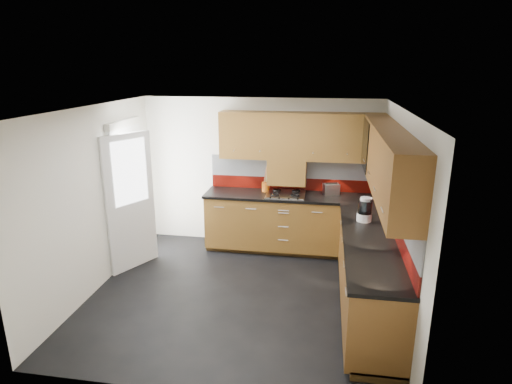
% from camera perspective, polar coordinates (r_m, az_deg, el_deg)
% --- Properties ---
extents(room, '(4.00, 3.80, 2.64)m').
position_cam_1_polar(room, '(5.17, -2.46, 1.05)').
color(room, black).
extents(base_cabinets, '(2.70, 3.20, 0.95)m').
position_cam_1_polar(base_cabinets, '(6.11, 8.99, -7.24)').
color(base_cabinets, brown).
rests_on(base_cabinets, room).
extents(countertop, '(2.72, 3.22, 0.04)m').
position_cam_1_polar(countertop, '(5.92, 9.07, -3.01)').
color(countertop, black).
rests_on(countertop, base_cabinets).
extents(backsplash, '(2.70, 3.20, 0.54)m').
position_cam_1_polar(backsplash, '(6.05, 11.32, 0.19)').
color(backsplash, maroon).
rests_on(backsplash, countertop).
extents(upper_cabinets, '(2.50, 3.20, 0.72)m').
position_cam_1_polar(upper_cabinets, '(5.76, 11.24, 5.81)').
color(upper_cabinets, brown).
rests_on(upper_cabinets, room).
extents(extractor_hood, '(0.60, 0.33, 0.40)m').
position_cam_1_polar(extractor_hood, '(6.73, 4.15, 2.77)').
color(extractor_hood, brown).
rests_on(extractor_hood, room).
extents(glass_cabinet, '(0.32, 0.80, 0.66)m').
position_cam_1_polar(glass_cabinet, '(6.07, 15.75, 6.31)').
color(glass_cabinet, black).
rests_on(glass_cabinet, room).
extents(back_door, '(0.42, 1.19, 2.04)m').
position_cam_1_polar(back_door, '(6.55, -16.47, -0.51)').
color(back_door, white).
rests_on(back_door, room).
extents(gas_hob, '(0.60, 0.53, 0.05)m').
position_cam_1_polar(gas_hob, '(6.66, 3.96, -0.29)').
color(gas_hob, silver).
rests_on(gas_hob, countertop).
extents(utensil_pot, '(0.12, 0.12, 0.42)m').
position_cam_1_polar(utensil_pot, '(6.82, 1.29, 0.87)').
color(utensil_pot, '#CB6013').
rests_on(utensil_pot, countertop).
extents(toaster, '(0.27, 0.21, 0.18)m').
position_cam_1_polar(toaster, '(6.77, 9.99, 0.40)').
color(toaster, silver).
rests_on(toaster, countertop).
extents(food_processor, '(0.19, 0.19, 0.32)m').
position_cam_1_polar(food_processor, '(5.69, 14.27, -2.37)').
color(food_processor, white).
rests_on(food_processor, countertop).
extents(paper_towel, '(0.14, 0.14, 0.23)m').
position_cam_1_polar(paper_towel, '(5.96, 14.62, -1.83)').
color(paper_towel, white).
rests_on(paper_towel, countertop).
extents(orange_cloth, '(0.16, 0.15, 0.02)m').
position_cam_1_polar(orange_cloth, '(6.30, 14.37, -1.86)').
color(orange_cloth, red).
rests_on(orange_cloth, countertop).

